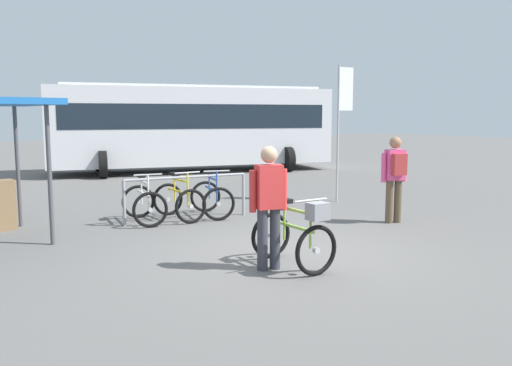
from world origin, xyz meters
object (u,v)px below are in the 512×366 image
Objects in this scene: bus_distant at (192,124)px; racked_bike_blue at (212,198)px; racked_bike_yellow at (179,201)px; banner_flag at (343,107)px; pedestrian_with_backpack at (395,174)px; racked_bike_white at (144,203)px; featured_bicycle at (296,235)px; person_with_featured_bike at (269,202)px.

racked_bike_blue is at bearing -111.50° from bus_distant.
racked_bike_yellow is 0.70m from racked_bike_blue.
banner_flag is at bearing 2.75° from racked_bike_blue.
pedestrian_with_backpack is 2.98m from banner_flag.
racked_bike_white and featured_bicycle have the same top height.
racked_bike_yellow is 0.70× the size of pedestrian_with_backpack.
bus_distant reaches higher than pedestrian_with_backpack.
racked_bike_blue is at bearing 80.56° from featured_bicycle.
person_with_featured_bike is at bearing 160.36° from featured_bicycle.
banner_flag is at bearing 1.09° from racked_bike_white.
featured_bicycle is 0.60m from person_with_featured_bike.
person_with_featured_bike is at bearing -94.58° from racked_bike_yellow.
bus_distant is 3.22× the size of banner_flag.
racked_bike_yellow is at bearing -178.22° from banner_flag.
featured_bicycle is at bearing -99.44° from racked_bike_blue.
racked_bike_yellow is 3.87m from person_with_featured_bike.
featured_bicycle is at bearing -155.44° from pedestrian_with_backpack.
banner_flag reaches higher than person_with_featured_bike.
featured_bicycle is at bearing -135.61° from banner_flag.
pedestrian_with_backpack reaches higher than racked_bike_yellow.
featured_bicycle is (0.05, -3.95, 0.08)m from racked_bike_yellow.
bus_distant is at bearing 70.53° from person_with_featured_bike.
featured_bicycle is 0.12× the size of bus_distant.
racked_bike_blue is (1.40, -0.08, 0.00)m from racked_bike_white.
racked_bike_blue is at bearing -3.08° from racked_bike_yellow.
pedestrian_with_backpack is at bearing 24.56° from featured_bicycle.
pedestrian_with_backpack is at bearing 20.74° from person_with_featured_bike.
banner_flag is (4.52, 3.95, 1.32)m from person_with_featured_bike.
person_with_featured_bike is (0.39, -3.86, 0.54)m from racked_bike_white.
racked_bike_white is 1.40m from racked_bike_blue.
bus_distant is at bearing 91.88° from banner_flag.
racked_bike_blue is 3.98m from banner_flag.
racked_bike_blue is 3.63m from pedestrian_with_backpack.
pedestrian_with_backpack is (3.69, 1.40, 0.03)m from person_with_featured_bike.
racked_bike_yellow is at bearing 90.71° from featured_bicycle.
person_with_featured_bike is (-0.35, 0.13, 0.46)m from featured_bicycle.
person_with_featured_bike is at bearing -104.87° from racked_bike_blue.
racked_bike_yellow and featured_bicycle have the same top height.
featured_bicycle is at bearing -19.64° from person_with_featured_bike.
banner_flag reaches higher than featured_bicycle.
racked_bike_white is 0.71× the size of person_with_featured_bike.
person_with_featured_bike is at bearing -159.26° from pedestrian_with_backpack.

